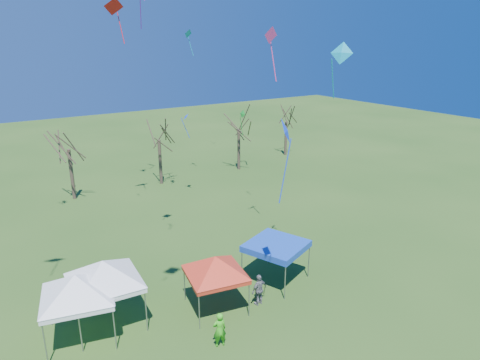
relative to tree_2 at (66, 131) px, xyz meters
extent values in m
plane|color=#284C18|center=(2.37, -24.38, -6.29)|extent=(140.00, 140.00, 0.00)
cylinder|color=#3D2D21|center=(0.00, 0.00, -3.97)|extent=(0.32, 0.32, 4.64)
cylinder|color=#3D2D21|center=(8.40, -0.33, -4.05)|extent=(0.32, 0.32, 4.49)
cylinder|color=#3D2D21|center=(17.72, -0.38, -4.05)|extent=(0.32, 0.32, 4.47)
cylinder|color=#3D2D21|center=(26.09, 1.69, -4.17)|extent=(0.32, 0.32, 4.23)
cylinder|color=gray|center=(-6.06, -21.21, -5.23)|extent=(0.06, 0.06, 2.12)
cylinder|color=gray|center=(-5.38, -18.33, -5.23)|extent=(0.06, 0.06, 2.12)
cylinder|color=gray|center=(-3.18, -21.90, -5.23)|extent=(0.06, 0.06, 2.12)
cylinder|color=gray|center=(-2.50, -19.01, -5.23)|extent=(0.06, 0.06, 2.12)
cube|color=white|center=(-4.28, -20.11, -4.05)|extent=(3.82, 3.82, 0.25)
pyramid|color=white|center=(-4.28, -20.11, -2.86)|extent=(4.37, 4.37, 1.06)
cylinder|color=gray|center=(-4.55, -21.20, -5.18)|extent=(0.07, 0.07, 2.21)
cylinder|color=gray|center=(-4.31, -18.10, -5.18)|extent=(0.07, 0.07, 2.21)
cylinder|color=gray|center=(-1.46, -21.43, -5.18)|extent=(0.07, 0.07, 2.21)
cylinder|color=gray|center=(-1.22, -18.34, -5.18)|extent=(0.07, 0.07, 2.21)
cube|color=white|center=(-2.89, -19.77, -3.94)|extent=(3.56, 3.56, 0.27)
pyramid|color=white|center=(-2.89, -19.77, -2.70)|extent=(4.68, 4.68, 1.11)
cylinder|color=gray|center=(0.79, -22.74, -5.32)|extent=(0.06, 0.06, 1.93)
cylinder|color=gray|center=(1.29, -20.08, -5.32)|extent=(0.06, 0.06, 1.93)
cylinder|color=gray|center=(3.45, -23.24, -5.32)|extent=(0.06, 0.06, 1.93)
cylinder|color=gray|center=(3.95, -20.58, -5.32)|extent=(0.06, 0.06, 1.93)
cube|color=red|center=(2.37, -21.66, -4.24)|extent=(3.38, 3.38, 0.23)
pyramid|color=red|center=(2.37, -21.66, -3.16)|extent=(4.03, 4.03, 0.97)
cylinder|color=gray|center=(5.98, -23.06, -5.25)|extent=(0.06, 0.06, 2.08)
cylinder|color=gray|center=(4.91, -20.35, -5.25)|extent=(0.06, 0.06, 2.08)
cylinder|color=gray|center=(8.70, -21.99, -5.25)|extent=(0.06, 0.06, 2.08)
cylinder|color=gray|center=(7.63, -19.28, -5.25)|extent=(0.06, 0.06, 2.08)
cube|color=#113EB0|center=(6.81, -21.17, -4.08)|extent=(4.05, 4.05, 0.25)
cube|color=#113EB0|center=(6.81, -21.17, -3.89)|extent=(4.05, 4.05, 0.12)
imported|color=green|center=(1.00, -24.35, -5.40)|extent=(0.72, 0.54, 1.79)
imported|color=slate|center=(4.53, -22.65, -5.39)|extent=(1.11, 0.60, 1.81)
cone|color=#0B86AD|center=(11.15, -2.00, 8.10)|extent=(1.01, 0.79, 0.81)
cube|color=#0B86AD|center=(11.42, -1.90, 7.00)|extent=(0.27, 0.60, 1.77)
cone|color=#169527|center=(16.94, -2.26, 0.26)|extent=(0.28, 0.88, 0.87)
cube|color=#169527|center=(16.93, -2.09, -1.00)|extent=(0.38, 0.06, 2.10)
cone|color=red|center=(2.95, -6.74, 9.83)|extent=(1.56, 1.13, 1.23)
cube|color=red|center=(3.37, -6.71, 8.37)|extent=(0.11, 0.88, 2.20)
cube|color=#61169F|center=(1.55, -15.59, 8.90)|extent=(0.17, 0.50, 1.62)
cone|color=#0C9CBC|center=(7.82, -24.30, 6.97)|extent=(0.87, 1.17, 1.05)
cube|color=#0C9CBC|center=(7.68, -23.99, 5.76)|extent=(0.66, 0.35, 1.89)
cone|color=blue|center=(4.06, -25.08, 3.87)|extent=(1.17, 1.20, 1.12)
cube|color=blue|center=(3.91, -25.23, 2.10)|extent=(0.36, 0.34, 2.96)
cone|color=#F93789|center=(9.22, -16.97, 7.83)|extent=(1.11, 0.51, 1.06)
cube|color=#F93789|center=(9.51, -16.93, 6.30)|extent=(0.13, 0.64, 2.53)
cone|color=blue|center=(8.66, -5.94, 1.30)|extent=(0.62, 0.75, 0.53)
cube|color=blue|center=(8.76, -5.61, 0.23)|extent=(0.71, 0.24, 1.83)
camera|label=1|loc=(-7.44, -38.98, 7.54)|focal=32.00mm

